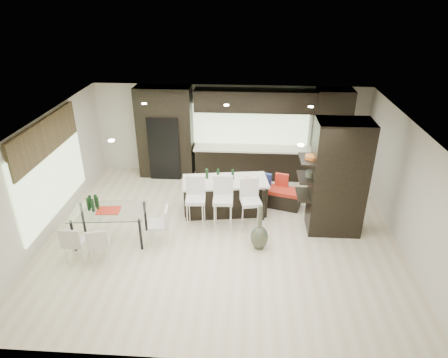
# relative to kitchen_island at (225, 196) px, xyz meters

# --- Properties ---
(ground) EXTENTS (8.00, 8.00, 0.00)m
(ground) POSITION_rel_kitchen_island_xyz_m (0.00, -1.06, -0.44)
(ground) COLOR beige
(ground) RESTS_ON ground
(back_wall) EXTENTS (8.00, 0.02, 2.70)m
(back_wall) POSITION_rel_kitchen_island_xyz_m (0.00, 2.44, 0.91)
(back_wall) COLOR beige
(back_wall) RESTS_ON ground
(left_wall) EXTENTS (0.02, 7.00, 2.70)m
(left_wall) POSITION_rel_kitchen_island_xyz_m (-4.00, -1.06, 0.91)
(left_wall) COLOR beige
(left_wall) RESTS_ON ground
(right_wall) EXTENTS (0.02, 7.00, 2.70)m
(right_wall) POSITION_rel_kitchen_island_xyz_m (4.00, -1.06, 0.91)
(right_wall) COLOR beige
(right_wall) RESTS_ON ground
(ceiling) EXTENTS (8.00, 7.00, 0.02)m
(ceiling) POSITION_rel_kitchen_island_xyz_m (0.00, -1.06, 2.26)
(ceiling) COLOR white
(ceiling) RESTS_ON ground
(window_left) EXTENTS (0.04, 3.20, 1.90)m
(window_left) POSITION_rel_kitchen_island_xyz_m (-3.96, -0.86, 0.91)
(window_left) COLOR #B2D199
(window_left) RESTS_ON left_wall
(window_back) EXTENTS (3.40, 0.04, 1.20)m
(window_back) POSITION_rel_kitchen_island_xyz_m (0.60, 2.40, 1.11)
(window_back) COLOR #B2D199
(window_back) RESTS_ON back_wall
(stone_accent) EXTENTS (0.08, 3.00, 0.80)m
(stone_accent) POSITION_rel_kitchen_island_xyz_m (-3.93, -0.86, 1.81)
(stone_accent) COLOR brown
(stone_accent) RESTS_ON left_wall
(ceiling_spots) EXTENTS (4.00, 3.00, 0.02)m
(ceiling_spots) POSITION_rel_kitchen_island_xyz_m (0.00, -0.81, 2.24)
(ceiling_spots) COLOR white
(ceiling_spots) RESTS_ON ceiling
(back_cabinetry) EXTENTS (6.80, 0.68, 2.70)m
(back_cabinetry) POSITION_rel_kitchen_island_xyz_m (0.50, 2.11, 0.91)
(back_cabinetry) COLOR black
(back_cabinetry) RESTS_ON ground
(refrigerator) EXTENTS (0.90, 0.68, 1.90)m
(refrigerator) POSITION_rel_kitchen_island_xyz_m (-1.90, 2.06, 0.51)
(refrigerator) COLOR black
(refrigerator) RESTS_ON ground
(partition_column) EXTENTS (1.20, 0.80, 2.70)m
(partition_column) POSITION_rel_kitchen_island_xyz_m (2.60, -0.66, 0.91)
(partition_column) COLOR black
(partition_column) RESTS_ON ground
(kitchen_island) EXTENTS (2.22, 1.21, 0.88)m
(kitchen_island) POSITION_rel_kitchen_island_xyz_m (0.00, 0.00, 0.00)
(kitchen_island) COLOR black
(kitchen_island) RESTS_ON ground
(stool_left) EXTENTS (0.48, 0.48, 1.02)m
(stool_left) POSITION_rel_kitchen_island_xyz_m (-0.65, -0.78, 0.07)
(stool_left) COLOR silver
(stool_left) RESTS_ON ground
(stool_mid) EXTENTS (0.48, 0.48, 1.05)m
(stool_mid) POSITION_rel_kitchen_island_xyz_m (0.00, -0.78, 0.08)
(stool_mid) COLOR silver
(stool_mid) RESTS_ON ground
(stool_right) EXTENTS (0.53, 0.53, 1.01)m
(stool_right) POSITION_rel_kitchen_island_xyz_m (0.65, -0.78, 0.07)
(stool_right) COLOR silver
(stool_right) RESTS_ON ground
(bench) EXTENTS (1.37, 0.83, 0.49)m
(bench) POSITION_rel_kitchen_island_xyz_m (1.31, 0.40, -0.19)
(bench) COLOR black
(bench) RESTS_ON ground
(floor_vase) EXTENTS (0.50, 0.50, 1.08)m
(floor_vase) POSITION_rel_kitchen_island_xyz_m (0.85, -1.53, 0.10)
(floor_vase) COLOR #3E4532
(floor_vase) RESTS_ON ground
(dining_table) EXTENTS (1.70, 1.07, 0.78)m
(dining_table) POSITION_rel_kitchen_island_xyz_m (-2.50, -1.46, -0.05)
(dining_table) COLOR white
(dining_table) RESTS_ON ground
(chair_near) EXTENTS (0.53, 0.53, 0.79)m
(chair_near) POSITION_rel_kitchen_island_xyz_m (-2.50, -2.21, -0.05)
(chair_near) COLOR silver
(chair_near) RESTS_ON ground
(chair_far) EXTENTS (0.43, 0.43, 0.80)m
(chair_far) POSITION_rel_kitchen_island_xyz_m (-3.00, -2.21, -0.04)
(chair_far) COLOR silver
(chair_far) RESTS_ON ground
(chair_end) EXTENTS (0.48, 0.48, 0.80)m
(chair_end) POSITION_rel_kitchen_island_xyz_m (-1.40, -1.46, -0.04)
(chair_end) COLOR silver
(chair_end) RESTS_ON ground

